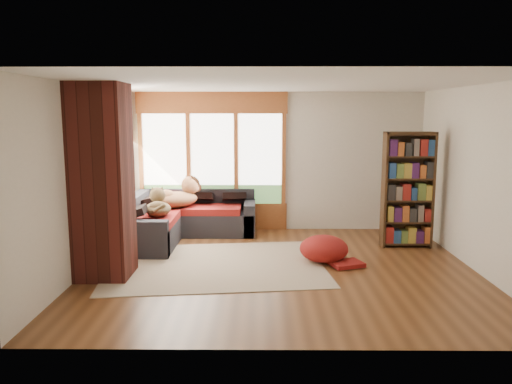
% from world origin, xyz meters
% --- Properties ---
extents(floor, '(5.50, 5.50, 0.00)m').
position_xyz_m(floor, '(0.00, 0.00, 0.00)').
color(floor, '#512E16').
rests_on(floor, ground).
extents(ceiling, '(5.50, 5.50, 0.00)m').
position_xyz_m(ceiling, '(0.00, 0.00, 2.60)').
color(ceiling, white).
extents(wall_back, '(5.50, 0.04, 2.60)m').
position_xyz_m(wall_back, '(0.00, 2.50, 1.30)').
color(wall_back, silver).
rests_on(wall_back, ground).
extents(wall_front, '(5.50, 0.04, 2.60)m').
position_xyz_m(wall_front, '(0.00, -2.50, 1.30)').
color(wall_front, silver).
rests_on(wall_front, ground).
extents(wall_left, '(0.04, 5.00, 2.60)m').
position_xyz_m(wall_left, '(-2.75, 0.00, 1.30)').
color(wall_left, silver).
rests_on(wall_left, ground).
extents(wall_right, '(0.04, 5.00, 2.60)m').
position_xyz_m(wall_right, '(2.75, 0.00, 1.30)').
color(wall_right, silver).
rests_on(wall_right, ground).
extents(windows_back, '(2.82, 0.10, 1.90)m').
position_xyz_m(windows_back, '(-1.20, 2.47, 1.35)').
color(windows_back, '#995327').
rests_on(windows_back, wall_back).
extents(windows_left, '(0.10, 2.62, 1.90)m').
position_xyz_m(windows_left, '(-2.72, 1.20, 1.35)').
color(windows_left, '#995327').
rests_on(windows_left, wall_left).
extents(roller_blind, '(0.03, 0.72, 0.90)m').
position_xyz_m(roller_blind, '(-2.69, 2.03, 1.75)').
color(roller_blind, gray).
rests_on(roller_blind, wall_left).
extents(brick_chimney, '(0.70, 0.70, 2.60)m').
position_xyz_m(brick_chimney, '(-2.40, -0.35, 1.30)').
color(brick_chimney, '#471914').
rests_on(brick_chimney, ground).
extents(sectional_sofa, '(2.20, 2.20, 0.80)m').
position_xyz_m(sectional_sofa, '(-1.95, 1.70, 0.30)').
color(sectional_sofa, black).
rests_on(sectional_sofa, ground).
extents(area_rug, '(3.35, 2.71, 0.01)m').
position_xyz_m(area_rug, '(-0.94, 0.15, 0.01)').
color(area_rug, beige).
rests_on(area_rug, ground).
extents(bookshelf, '(0.82, 0.27, 1.91)m').
position_xyz_m(bookshelf, '(2.14, 1.24, 0.96)').
color(bookshelf, '#3C2514').
rests_on(bookshelf, ground).
extents(pouf, '(0.93, 0.93, 0.39)m').
position_xyz_m(pouf, '(0.66, 0.35, 0.21)').
color(pouf, maroon).
rests_on(pouf, area_rug).
extents(dog_tan, '(1.00, 0.91, 0.49)m').
position_xyz_m(dog_tan, '(-1.76, 1.94, 0.78)').
color(dog_tan, brown).
rests_on(dog_tan, sectional_sofa).
extents(dog_brindle, '(0.55, 0.76, 0.38)m').
position_xyz_m(dog_brindle, '(-2.00, 1.22, 0.73)').
color(dog_brindle, '#3B2B1A').
rests_on(dog_brindle, sectional_sofa).
extents(throw_pillows, '(1.98, 1.68, 0.45)m').
position_xyz_m(throw_pillows, '(-1.92, 1.85, 0.76)').
color(throw_pillows, black).
rests_on(throw_pillows, sectional_sofa).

